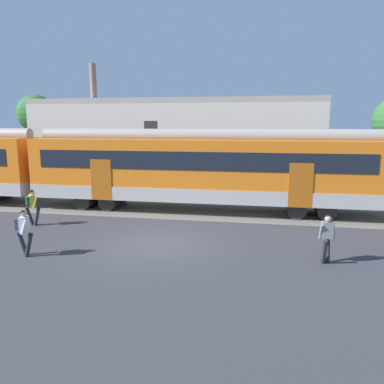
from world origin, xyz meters
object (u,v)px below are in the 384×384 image
at_px(commuter_train, 53,165).
at_px(pedestrian_yellow, 32,204).
at_px(pedestrian_white, 24,229).
at_px(pedestrian_grey, 327,234).

relative_size(commuter_train, pedestrian_yellow, 22.83).
xyz_separation_m(commuter_train, pedestrian_white, (3.50, -7.99, -1.26)).
bearing_deg(commuter_train, pedestrian_grey, -26.19).
distance_m(commuter_train, pedestrian_white, 8.81).
relative_size(pedestrian_white, pedestrian_grey, 1.00).
bearing_deg(pedestrian_yellow, pedestrian_grey, -11.33).
distance_m(pedestrian_yellow, pedestrian_grey, 12.65).
distance_m(pedestrian_white, pedestrian_grey, 10.38).
distance_m(commuter_train, pedestrian_yellow, 4.71).
bearing_deg(pedestrian_yellow, pedestrian_white, -60.47).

